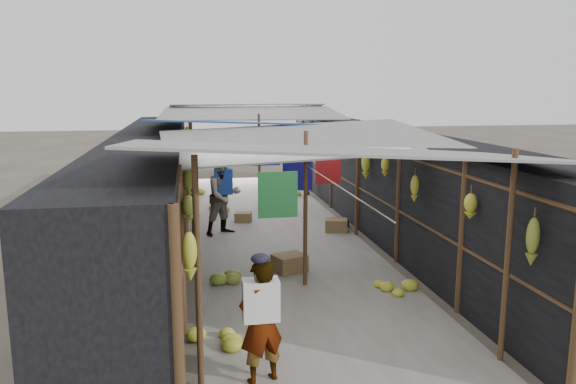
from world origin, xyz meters
TOP-DOWN VIEW (x-y plane):
  - ground at (0.00, 0.00)m, footprint 80.00×80.00m
  - aisle_slab at (0.00, 6.50)m, footprint 3.60×16.00m
  - stall_left at (-2.70, 6.50)m, footprint 1.40×15.00m
  - stall_right at (2.70, 6.50)m, footprint 1.40×15.00m
  - crate_near at (-0.13, 3.74)m, footprint 0.67×0.61m
  - crate_mid at (1.43, 6.37)m, footprint 0.58×0.50m
  - crate_back at (-0.58, 7.68)m, footprint 0.46×0.41m
  - black_basin at (1.61, 6.89)m, footprint 0.57×0.57m
  - vendor_elderly at (-1.13, 0.02)m, footprint 0.61×0.50m
  - shopper_blue at (-1.11, 6.63)m, footprint 1.09×1.01m
  - vendor_seated at (1.70, 10.86)m, footprint 0.36×0.61m
  - market_canopy at (0.03, 6.83)m, footprint 5.62×15.20m
  - hanging_bananas at (0.27, 7.15)m, footprint 3.95×14.06m
  - floor_bananas at (-0.23, 7.17)m, footprint 3.63×10.89m

SIDE VIEW (x-z plane):
  - ground at x=0.00m, z-range 0.00..0.00m
  - aisle_slab at x=0.00m, z-range 0.00..0.02m
  - black_basin at x=1.61m, z-range 0.00..0.17m
  - crate_back at x=-0.58m, z-range 0.00..0.25m
  - crate_mid at x=1.43m, z-range 0.00..0.30m
  - floor_bananas at x=-0.23m, z-range -0.02..0.33m
  - crate_near at x=-0.13m, z-range 0.00..0.33m
  - vendor_seated at x=1.70m, z-range 0.00..0.93m
  - vendor_elderly at x=-1.13m, z-range 0.00..1.44m
  - shopper_blue at x=-1.11m, z-range 0.00..1.79m
  - stall_left at x=-2.70m, z-range 0.00..2.30m
  - stall_right at x=2.70m, z-range 0.00..2.30m
  - hanging_bananas at x=0.27m, z-range 1.25..2.06m
  - market_canopy at x=0.03m, z-range 1.02..3.79m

